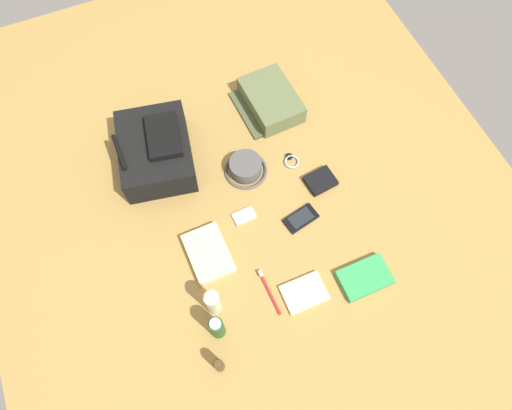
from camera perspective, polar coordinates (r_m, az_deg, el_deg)
The scene contains 15 objects.
ground_plane at distance 1.76m, azimuth 0.00°, elevation -0.70°, with size 2.64×2.02×0.02m, color olive.
backpack at distance 1.82m, azimuth -12.35°, elevation 6.63°, with size 0.39×0.33×0.16m.
toiletry_pouch at distance 1.95m, azimuth 1.76°, elevation 12.88°, with size 0.28×0.24×0.08m.
bucket_hat at distance 1.79m, azimuth -1.29°, elevation 4.70°, with size 0.17×0.17×0.07m.
cologne_bottle at distance 1.56m, azimuth -4.62°, elevation -19.32°, with size 0.03×0.03×0.11m.
shampoo_bottle at distance 1.55m, azimuth -4.89°, elevation -15.02°, with size 0.05×0.05×0.16m.
lotion_bottle at distance 1.56m, azimuth -5.40°, elevation -12.00°, with size 0.05×0.05×0.17m.
paperback_novel at distance 1.69m, azimuth 13.40°, elevation -8.82°, with size 0.12×0.18×0.03m.
cell_phone at distance 1.73m, azimuth 5.62°, elevation -1.68°, with size 0.09×0.14×0.01m.
media_player at distance 1.73m, azimuth -1.47°, elevation -1.37°, with size 0.06×0.09×0.01m.
wristwatch at distance 1.84m, azimuth 4.45°, elevation 5.50°, with size 0.07×0.06×0.01m.
toothbrush at distance 1.64m, azimuth 1.53°, elevation -10.49°, with size 0.17×0.02×0.02m.
wallet at distance 1.80m, azimuth 8.05°, elevation 3.01°, with size 0.09×0.11×0.02m, color black.
notepad at distance 1.64m, azimuth 6.05°, elevation -10.86°, with size 0.11×0.15×0.02m, color beige.
folded_towel at distance 1.67m, azimuth -5.95°, elevation -6.06°, with size 0.20×0.14×0.04m, color beige.
Camera 1 is at (-0.65, 0.28, 1.60)m, focal length 32.04 mm.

